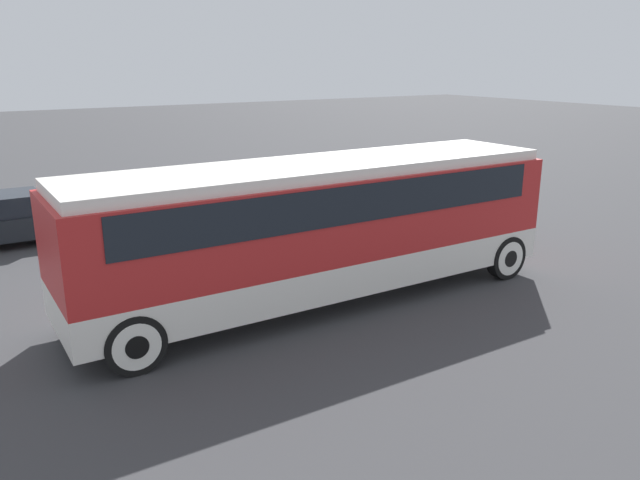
# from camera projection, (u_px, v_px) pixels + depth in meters

# --- Properties ---
(ground_plane) EXTENTS (120.00, 120.00, 0.00)m
(ground_plane) POSITION_uv_depth(u_px,v_px,m) (320.00, 300.00, 13.61)
(ground_plane) COLOR #38383A
(tour_bus) EXTENTS (10.72, 2.63, 3.03)m
(tour_bus) POSITION_uv_depth(u_px,v_px,m) (324.00, 218.00, 13.15)
(tour_bus) COLOR silver
(tour_bus) RESTS_ON ground_plane
(parked_car_near) EXTENTS (4.20, 1.83, 1.45)m
(parked_car_near) POSITION_uv_depth(u_px,v_px,m) (317.00, 180.00, 23.25)
(parked_car_near) COLOR #2D5638
(parked_car_near) RESTS_ON ground_plane
(parked_car_mid) EXTENTS (4.35, 1.89, 1.45)m
(parked_car_mid) POSITION_uv_depth(u_px,v_px,m) (3.00, 220.00, 17.50)
(parked_car_mid) COLOR black
(parked_car_mid) RESTS_ON ground_plane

